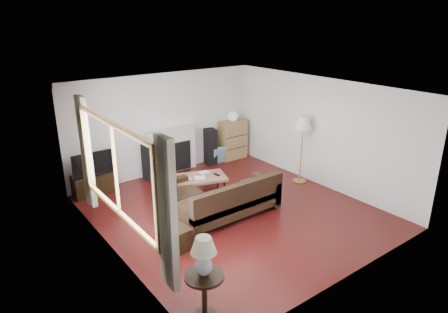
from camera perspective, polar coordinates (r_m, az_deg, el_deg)
room at (r=7.73m, az=1.33°, el=0.45°), size 5.10×5.60×2.54m
window at (r=6.32m, az=-15.26°, el=-1.85°), size 0.12×2.74×1.54m
curtain_near at (r=5.13m, az=-8.07°, el=-8.35°), size 0.10×0.35×2.10m
curtain_far at (r=7.75m, az=-19.09°, el=0.55°), size 0.10×0.35×2.10m
fireplace at (r=10.11m, az=-7.28°, el=0.94°), size 1.40×0.26×1.15m
tv_stand at (r=9.34m, az=-17.95°, el=-3.76°), size 0.94×0.42×0.47m
television at (r=9.15m, az=-18.28°, el=-0.84°), size 0.94×0.12×0.54m
speaker_left at (r=9.76m, az=-10.59°, el=-0.73°), size 0.33×0.36×0.90m
speaker_right at (r=10.60m, az=-1.96°, el=1.43°), size 0.32×0.36×0.96m
bookshelf at (r=11.00m, az=1.24°, el=2.39°), size 0.77×0.37×1.06m
globe_lamp at (r=10.82m, az=1.26°, el=5.75°), size 0.27×0.27×0.27m
sectional_sofa at (r=7.88m, az=0.63°, el=-6.09°), size 2.31×1.68×0.74m
coffee_table at (r=8.76m, az=-3.78°, el=-4.33°), size 1.38×1.03×0.48m
footstool at (r=6.97m, az=-7.07°, el=-11.57°), size 0.51×0.51×0.39m
floor_lamp at (r=9.48m, az=11.01°, el=0.91°), size 0.51×0.51×1.61m
side_table at (r=5.52m, az=-2.80°, el=-19.28°), size 0.52×0.52×0.65m
table_lamp at (r=5.16m, az=-2.91°, el=-14.11°), size 0.34×0.34×0.54m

